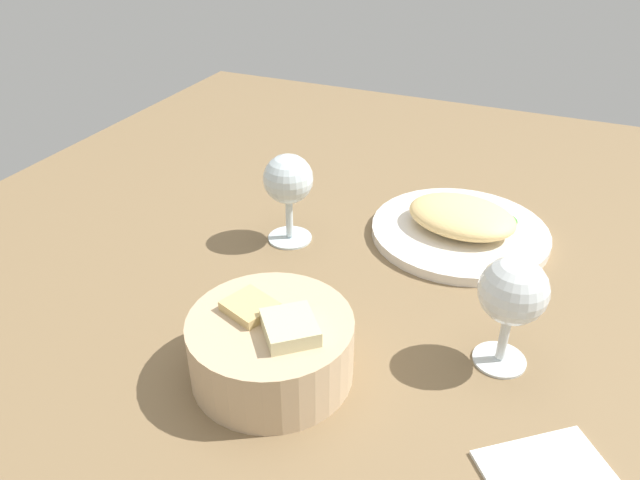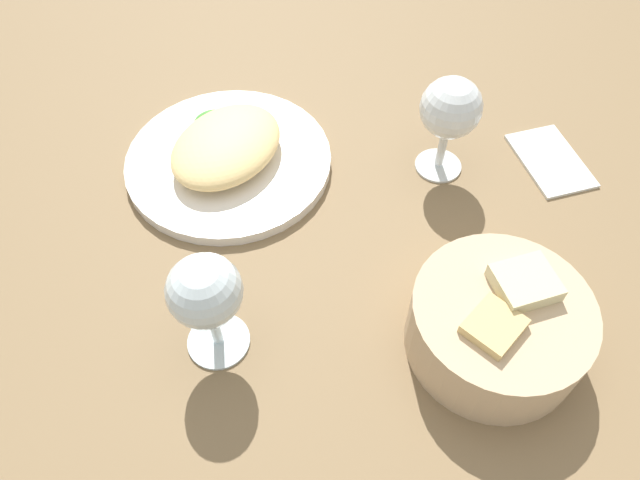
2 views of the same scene
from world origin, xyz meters
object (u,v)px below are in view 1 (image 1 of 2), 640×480
wine_glass_near (288,184)px  folded_napkin (546,469)px  plate (459,232)px  wine_glass_far (513,295)px  bread_basket (272,346)px

wine_glass_near → folded_napkin: 46.27cm
plate → wine_glass_near: bearing=25.2°
folded_napkin → wine_glass_far: bearing=-102.8°
wine_glass_far → folded_napkin: wine_glass_far is taller
plate → wine_glass_near: 25.33cm
bread_basket → wine_glass_near: size_ratio=1.31×
wine_glass_near → plate: bearing=-154.8°
bread_basket → folded_napkin: bread_basket is taller
wine_glass_near → folded_napkin: wine_glass_near is taller
bread_basket → plate: bearing=-108.5°
wine_glass_far → folded_napkin: size_ratio=1.16×
plate → wine_glass_far: wine_glass_far is taller
bread_basket → folded_napkin: bearing=177.2°
wine_glass_near → folded_napkin: bearing=145.2°
plate → folded_napkin: 39.45cm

